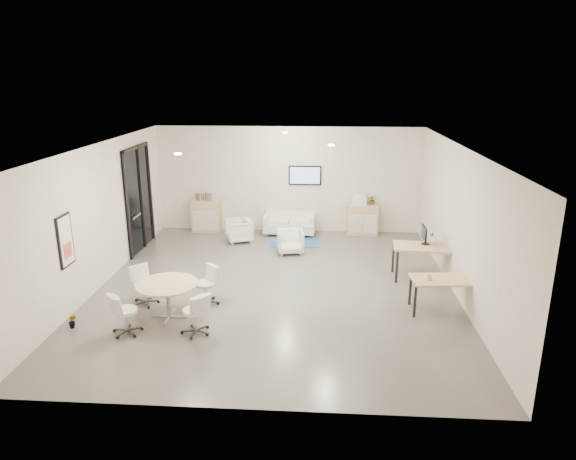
% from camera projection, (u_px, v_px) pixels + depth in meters
% --- Properties ---
extents(room_shell, '(9.60, 10.60, 4.80)m').
position_uv_depth(room_shell, '(275.00, 220.00, 11.27)').
color(room_shell, '#55524E').
rests_on(room_shell, ground).
extents(glass_door, '(0.09, 1.90, 2.85)m').
position_uv_depth(glass_door, '(139.00, 196.00, 13.95)').
color(glass_door, black).
rests_on(glass_door, room_shell).
extents(artwork, '(0.05, 0.54, 1.04)m').
position_uv_depth(artwork, '(65.00, 241.00, 10.02)').
color(artwork, black).
rests_on(artwork, room_shell).
extents(wall_tv, '(0.98, 0.06, 0.58)m').
position_uv_depth(wall_tv, '(305.00, 175.00, 15.46)').
color(wall_tv, black).
rests_on(wall_tv, room_shell).
extents(ceiling_spots, '(3.14, 4.14, 0.03)m').
position_uv_depth(ceiling_spots, '(269.00, 143.00, 11.63)').
color(ceiling_spots, '#FFEAC6').
rests_on(ceiling_spots, room_shell).
extents(sideboard_left, '(0.87, 0.45, 0.97)m').
position_uv_depth(sideboard_left, '(206.00, 216.00, 15.82)').
color(sideboard_left, tan).
rests_on(sideboard_left, room_shell).
extents(sideboard_right, '(0.93, 0.45, 0.93)m').
position_uv_depth(sideboard_right, '(362.00, 219.00, 15.52)').
color(sideboard_right, tan).
rests_on(sideboard_right, room_shell).
extents(books, '(0.50, 0.14, 0.22)m').
position_uv_depth(books, '(204.00, 197.00, 15.65)').
color(books, red).
rests_on(books, sideboard_left).
extents(printer, '(0.45, 0.37, 0.32)m').
position_uv_depth(printer, '(359.00, 199.00, 15.35)').
color(printer, white).
rests_on(printer, sideboard_right).
extents(loveseat, '(1.57, 0.86, 0.57)m').
position_uv_depth(loveseat, '(290.00, 224.00, 15.57)').
color(loveseat, white).
rests_on(loveseat, room_shell).
extents(blue_rug, '(1.51, 1.07, 0.01)m').
position_uv_depth(blue_rug, '(294.00, 242.00, 14.85)').
color(blue_rug, navy).
rests_on(blue_rug, room_shell).
extents(armchair_left, '(0.85, 0.88, 0.72)m').
position_uv_depth(armchair_left, '(239.00, 229.00, 14.88)').
color(armchair_left, white).
rests_on(armchair_left, room_shell).
extents(armchair_right, '(0.78, 0.74, 0.70)m').
position_uv_depth(armchair_right, '(290.00, 240.00, 13.91)').
color(armchair_right, white).
rests_on(armchair_right, room_shell).
extents(desk_rear, '(1.60, 0.91, 0.80)m').
position_uv_depth(desk_rear, '(426.00, 249.00, 12.06)').
color(desk_rear, tan).
rests_on(desk_rear, room_shell).
extents(desk_front, '(1.43, 0.81, 0.72)m').
position_uv_depth(desk_front, '(446.00, 282.00, 10.35)').
color(desk_front, tan).
rests_on(desk_front, room_shell).
extents(monitor, '(0.20, 0.50, 0.44)m').
position_uv_depth(monitor, '(424.00, 235.00, 12.12)').
color(monitor, black).
rests_on(monitor, desk_rear).
extents(round_table, '(1.21, 1.21, 0.74)m').
position_uv_depth(round_table, '(167.00, 287.00, 10.07)').
color(round_table, tan).
rests_on(round_table, room_shell).
extents(meeting_chairs, '(2.19, 2.19, 0.82)m').
position_uv_depth(meeting_chairs, '(168.00, 299.00, 10.14)').
color(meeting_chairs, white).
rests_on(meeting_chairs, room_shell).
extents(plant_cabinet, '(0.27, 0.30, 0.23)m').
position_uv_depth(plant_cabinet, '(373.00, 201.00, 15.35)').
color(plant_cabinet, '#3F7F3F').
rests_on(plant_cabinet, sideboard_right).
extents(plant_floor, '(0.15, 0.28, 0.12)m').
position_uv_depth(plant_floor, '(73.00, 325.00, 9.82)').
color(plant_floor, '#3F7F3F').
rests_on(plant_floor, room_shell).
extents(cup, '(0.12, 0.10, 0.11)m').
position_uv_depth(cup, '(429.00, 277.00, 10.25)').
color(cup, white).
rests_on(cup, desk_front).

